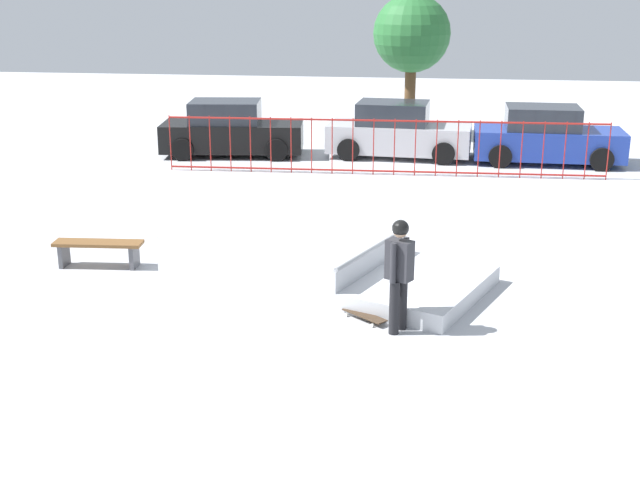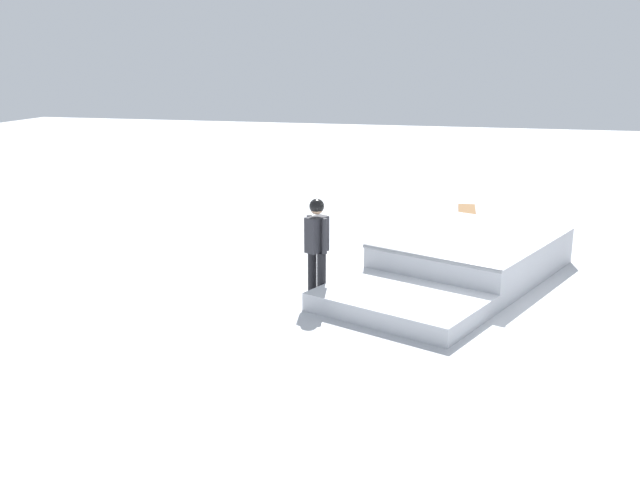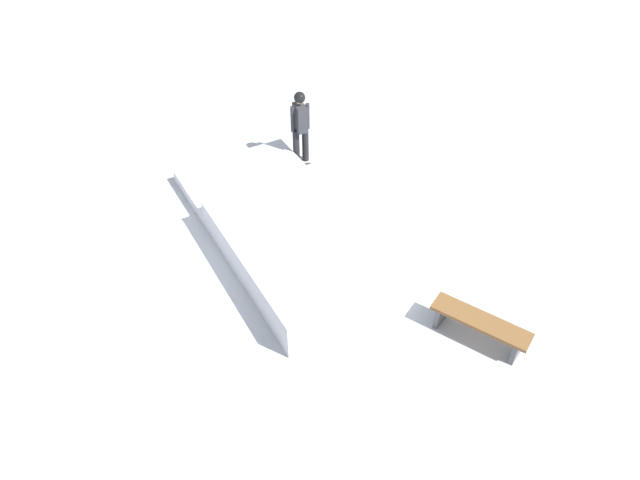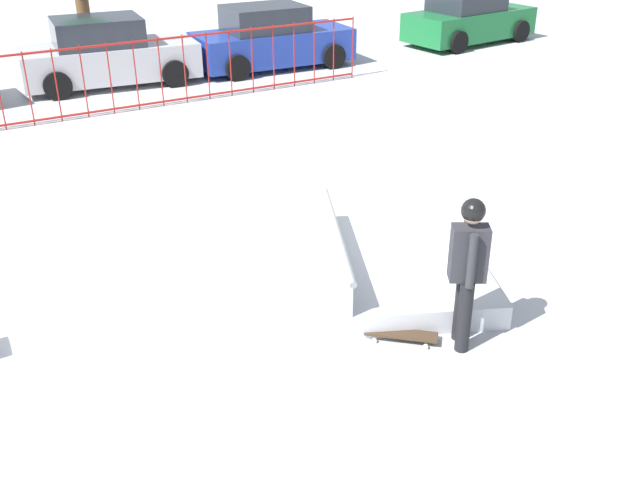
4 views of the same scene
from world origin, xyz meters
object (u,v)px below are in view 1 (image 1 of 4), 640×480
skate_ramp (306,257)px  parked_car_black (231,131)px  park_bench (98,248)px  parked_car_blue (547,137)px  distant_tree (412,35)px  skateboard (364,315)px  skater (399,267)px  parked_car_silver (398,132)px

skate_ramp → parked_car_black: parked_car_black is taller
park_bench → parked_car_blue: size_ratio=0.39×
skate_ramp → distant_tree: 14.11m
parked_car_black → skateboard: bearing=-74.1°
skater → parked_car_black: bearing=143.4°
parked_car_silver → parked_car_blue: 4.21m
parked_car_black → skater: bearing=-72.6°
distant_tree → skater: bearing=-88.8°
skate_ramp → parked_car_silver: 10.52m
skate_ramp → park_bench: size_ratio=3.69×
park_bench → parked_car_blue: bearing=48.3°
parked_car_silver → skater: bearing=-83.2°
parked_car_blue → parked_car_silver: bearing=177.0°
skate_ramp → parked_car_silver: parked_car_silver is taller
skater → skate_ramp: bearing=156.3°
skater → distant_tree: size_ratio=0.38×
distant_tree → skateboard: bearing=-90.7°
skater → skateboard: (-0.52, 0.37, -0.93)m
skate_ramp → park_bench: 3.78m
park_bench → parked_car_black: (0.06, 10.18, 0.37)m
skateboard → park_bench: (-4.98, 1.85, 0.28)m
parked_car_black → parked_car_blue: size_ratio=1.03×
parked_car_black → distant_tree: size_ratio=0.94×
parked_car_black → parked_car_silver: same height
parked_car_black → distant_tree: (5.11, 3.65, 2.56)m
park_bench → skateboard: bearing=-20.4°
skater → park_bench: skater is taller
park_bench → distant_tree: bearing=69.5°
skateboard → distant_tree: (0.19, 15.68, 3.21)m
parked_car_black → parked_car_silver: (4.88, 0.38, 0.00)m
skate_ramp → skater: size_ratio=3.47×
park_bench → parked_car_silver: 11.66m
skateboard → parked_car_silver: (-0.04, 12.41, 0.65)m
park_bench → distant_tree: (5.18, 13.83, 2.92)m
parked_car_black → parked_car_silver: 4.89m
skate_ramp → parked_car_black: 10.74m
parked_car_silver → park_bench: bearing=-110.8°
parked_car_silver → parked_car_blue: same height
skateboard → parked_car_black: (-4.92, 12.03, 0.65)m
skater → parked_car_black: (-5.44, 12.39, -0.28)m
park_bench → skate_ramp: bearing=1.6°
park_bench → parked_car_silver: size_ratio=0.39×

